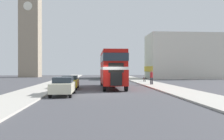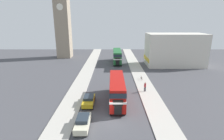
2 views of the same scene
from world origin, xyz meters
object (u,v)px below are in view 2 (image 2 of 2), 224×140
Objects in this scene: car_parked_mid at (89,100)px; car_parked_near at (83,122)px; bicycle_on_pavement at (141,78)px; double_decker_bus at (117,88)px; pedestrian_walking at (145,86)px; church_tower at (62,10)px; bus_distant at (117,55)px.

car_parked_near is at bearing -89.47° from car_parked_mid.
double_decker_bus is at bearing -118.49° from bicycle_on_pavement.
bicycle_on_pavement is (10.42, 18.33, -0.29)m from car_parked_near.
pedestrian_walking is 6.90m from bicycle_on_pavement.
double_decker_bus reaches higher than pedestrian_walking.
pedestrian_walking is at bearing 49.07° from car_parked_near.
church_tower is (-13.50, 43.82, 15.83)m from car_parked_near.
car_parked_mid is at bearing -131.14° from bicycle_on_pavement.
church_tower reaches higher than car_parked_near.
church_tower reaches higher than bus_distant.
car_parked_near reaches higher than car_parked_mid.
bus_distant is 35.54m from car_parked_near.
double_decker_bus is at bearing -91.69° from bus_distant.
church_tower is at bearing 155.16° from bus_distant.
bus_distant is 2.56× the size of car_parked_near.
double_decker_bus is at bearing -63.64° from church_tower.
double_decker_bus is 5.87× the size of pedestrian_walking.
car_parked_near is 6.34m from car_parked_mid.
car_parked_mid is at bearing -152.83° from pedestrian_walking.
car_parked_mid is (-5.39, -28.76, -1.68)m from bus_distant.
double_decker_bus is at bearing 58.80° from car_parked_near.
car_parked_near is at bearing -119.61° from bicycle_on_pavement.
bicycle_on_pavement is (5.09, -16.76, -1.94)m from bus_distant.
pedestrian_walking is at bearing 36.48° from double_decker_bus.
double_decker_bus is at bearing -143.52° from pedestrian_walking.
bus_distant is 6.16× the size of bicycle_on_pavement.
church_tower is (-18.02, 36.36, 14.20)m from double_decker_bus.
church_tower is at bearing 107.13° from car_parked_near.
bus_distant is at bearing 81.36° from car_parked_near.
car_parked_mid is 2.30× the size of bicycle_on_pavement.
pedestrian_walking is at bearing -54.04° from church_tower.
car_parked_near is at bearing -72.87° from church_tower.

